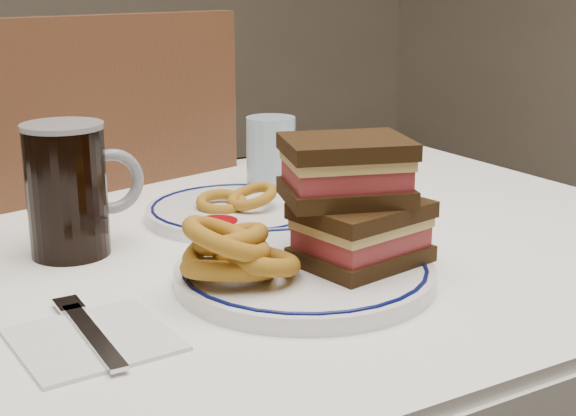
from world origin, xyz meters
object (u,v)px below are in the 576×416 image
reuben_sandwich (354,201)px  far_plate (237,211)px  chair_far (83,282)px  beer_mug (70,188)px  main_plate (305,273)px

reuben_sandwich → far_plate: 0.28m
chair_far → beer_mug: (-0.12, -0.41, 0.28)m
chair_far → reuben_sandwich: 0.71m
chair_far → main_plate: size_ratio=3.59×
main_plate → reuben_sandwich: (0.05, -0.01, 0.08)m
chair_far → far_plate: size_ratio=4.04×
reuben_sandwich → far_plate: size_ratio=0.65×
main_plate → far_plate: size_ratio=1.13×
chair_far → reuben_sandwich: size_ratio=6.20×
reuben_sandwich → chair_far: bearing=101.4°
main_plate → reuben_sandwich: 0.09m
beer_mug → far_plate: beer_mug is taller
chair_far → main_plate: bearing=-83.3°
main_plate → far_plate: bearing=79.5°
main_plate → chair_far: bearing=96.7°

